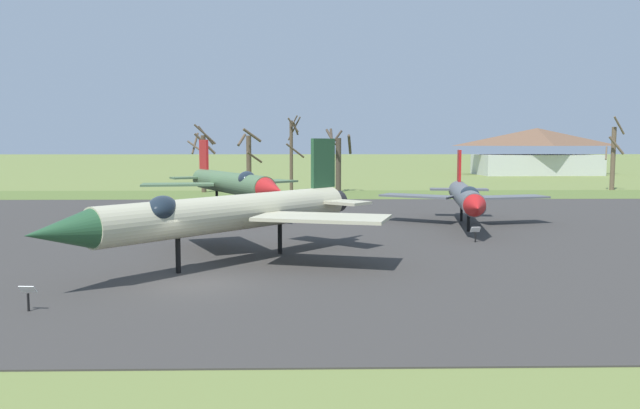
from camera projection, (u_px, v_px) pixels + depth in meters
name	position (u px, v px, depth m)	size (l,w,h in m)	color
ground_plane	(196.00, 285.00, 25.74)	(600.00, 600.00, 0.00)	olive
asphalt_apron	(236.00, 234.00, 40.21)	(93.81, 48.48, 0.05)	#383533
grass_verge_strip	(266.00, 195.00, 70.31)	(153.81, 12.00, 0.06)	#576B31
jet_fighter_front_left	(232.00, 182.00, 51.52)	(12.63, 17.36, 5.94)	#4C6B47
info_placard_front_left	(276.00, 217.00, 44.35)	(0.57, 0.32, 0.94)	black
jet_fighter_front_right	(224.00, 213.00, 29.78)	(14.47, 15.27, 5.89)	#B7B293
info_placard_front_right	(28.00, 295.00, 21.57)	(0.56, 0.31, 0.93)	black
jet_fighter_rear_left	(466.00, 196.00, 43.14)	(11.64, 14.96, 5.13)	#565B60
info_placard_rear_left	(475.00, 233.00, 36.56)	(0.58, 0.32, 0.94)	black
bare_tree_left_of_center	(203.00, 158.00, 73.19)	(3.34, 2.99, 7.76)	brown
bare_tree_center	(249.00, 159.00, 76.19)	(2.97, 2.93, 7.37)	brown
bare_tree_right_of_center	(292.00, 151.00, 75.59)	(2.20, 2.75, 8.89)	brown
bare_tree_far_right	(338.00, 159.00, 74.16)	(3.12, 2.77, 7.32)	#42382D
bare_tree_backdrop_extra	(613.00, 156.00, 77.39)	(2.22, 2.22, 8.80)	brown
visitor_building	(536.00, 151.00, 115.27)	(22.16, 11.60, 8.30)	beige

